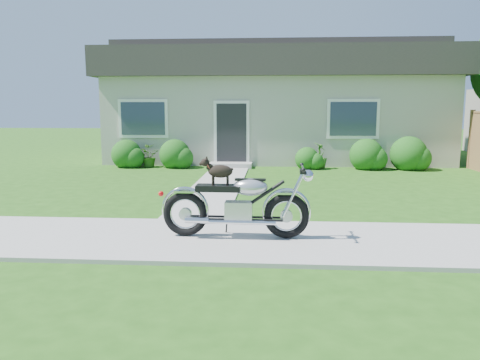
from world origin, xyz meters
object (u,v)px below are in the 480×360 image
house (276,103)px  potted_plant_right (320,156)px  potted_plant_left (148,156)px  motorcycle_with_dog (238,203)px

house → potted_plant_right: 4.10m
house → potted_plant_left: 5.76m
house → potted_plant_right: (1.40, -3.44, -1.73)m
house → motorcycle_with_dog: house is taller
potted_plant_left → motorcycle_with_dog: motorcycle_with_dog is taller
potted_plant_right → motorcycle_with_dog: (-2.01, -8.52, 0.13)m
potted_plant_right → motorcycle_with_dog: motorcycle_with_dog is taller
potted_plant_left → potted_plant_right: bearing=0.0°
house → potted_plant_left: house is taller
potted_plant_right → house: bearing=112.2°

